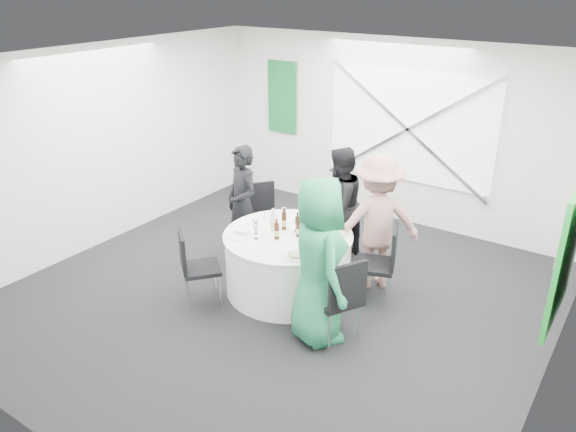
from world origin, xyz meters
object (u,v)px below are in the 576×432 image
Objects in this scene: chair_back_left at (262,212)px; person_man_back_left at (242,204)px; chair_back at (323,216)px; chair_front_right at (341,294)px; person_woman_green at (318,261)px; green_water_bottle at (304,226)px; banquet_table at (288,262)px; chair_back_right at (383,258)px; person_man_back at (339,205)px; chair_front_left at (194,262)px; clear_water_bottle at (273,222)px; person_woman_pink at (377,222)px.

person_man_back_left reaches higher than chair_back_left.
chair_back is 2.05m from chair_front_right.
green_water_bottle is (-0.63, 0.70, -0.02)m from person_woman_green.
banquet_table is at bearing -90.00° from chair_back_left.
green_water_bottle is (0.17, 0.08, 0.51)m from banquet_table.
person_man_back reaches higher than chair_back_right.
chair_front_right is (1.21, -1.66, 0.01)m from chair_back.
chair_front_left is (-0.57, -1.95, -0.03)m from chair_back.
clear_water_bottle reaches higher than chair_back.
person_woman_pink reaches higher than person_man_back.
chair_front_right is 0.63× the size of person_man_back_left.
person_woman_green reaches higher than chair_back.
person_woman_pink reaches higher than clear_water_bottle.
chair_back reaches higher than chair_back_left.
clear_water_bottle is (-1.28, -0.40, 0.29)m from chair_back_right.
chair_back is 1.06m from person_woman_pink.
chair_back is 0.85m from chair_back_left.
green_water_bottle is at bearing -90.84° from chair_back_right.
green_water_bottle is at bearing 9.59° from person_man_back.
person_man_back reaches higher than chair_front_left.
chair_front_left is 0.54× the size of person_woman_pink.
chair_back_right is (1.22, -0.67, 0.01)m from chair_back.
person_woman_green is (1.74, -1.36, 0.35)m from chair_back_left.
person_man_back is (0.25, 0.00, 0.22)m from chair_back.
person_woman_pink is at bearing 31.70° from person_man_back_left.
chair_front_right is 0.41m from person_woman_green.
banquet_table is at bearing 0.00° from person_man_back.
chair_back is 1.39m from chair_back_right.
person_woman_pink is (1.54, 1.60, 0.31)m from chair_front_left.
chair_front_right is at bearing -85.34° from chair_back_left.
person_man_back is at bearing -120.79° from chair_front_right.
chair_front_right is 1.36m from person_woman_pink.
green_water_bottle is (0.08, -0.99, 0.10)m from person_man_back.
clear_water_bottle is at bearing -101.34° from chair_back.
chair_back is at bearing 86.87° from clear_water_bottle.
clear_water_bottle is (-1.27, 0.58, 0.28)m from chair_front_right.
person_woman_green is (-0.26, -0.04, 0.32)m from chair_front_right.
chair_front_left is 1.36m from green_water_bottle.
chair_front_right is at bearing -61.97° from chair_back.
banquet_table is 1.15m from person_man_back_left.
green_water_bottle is (0.33, -0.99, 0.31)m from chair_back.
person_woman_pink is at bearing 45.52° from green_water_bottle.
chair_back_left is 1.11m from person_man_back.
person_man_back_left reaches higher than clear_water_bottle.
person_man_back is at bearing 53.15° from person_man_back_left.
person_man_back_left is at bearing 153.77° from clear_water_bottle.
chair_back_left is 0.42m from person_man_back_left.
person_woman_green reaches higher than banquet_table.
chair_back_left is 2.24m from person_woman_green.
chair_back_right is 1.37m from clear_water_bottle.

